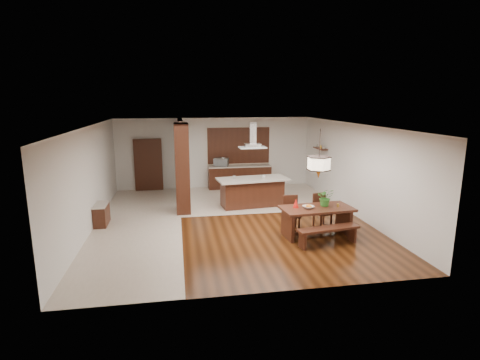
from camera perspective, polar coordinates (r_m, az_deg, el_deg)
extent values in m
plane|color=black|center=(11.59, -1.47, -6.11)|extent=(9.00, 9.00, 0.00)
cube|color=white|center=(11.03, -1.55, 8.35)|extent=(8.00, 9.00, 0.04)
cube|color=silver|center=(15.63, -3.89, 4.11)|extent=(8.00, 0.04, 2.90)
cube|color=silver|center=(6.93, 3.87, -6.22)|extent=(8.00, 0.04, 2.90)
cube|color=silver|center=(11.37, -21.88, 0.21)|extent=(0.04, 9.00, 2.90)
cube|color=silver|center=(12.43, 17.07, 1.51)|extent=(0.04, 9.00, 2.90)
cube|color=beige|center=(11.54, -15.20, -6.60)|extent=(2.50, 9.00, 0.01)
cube|color=beige|center=(14.16, 2.08, -2.68)|extent=(5.50, 4.00, 0.01)
cube|color=#3C230F|center=(11.03, -1.55, 8.28)|extent=(8.00, 9.00, 0.02)
cube|color=black|center=(12.29, -8.80, 1.79)|extent=(0.45, 1.00, 2.90)
cube|color=silver|center=(14.36, -8.96, 3.28)|extent=(0.18, 2.40, 2.90)
cube|color=black|center=(11.79, -20.34, -4.96)|extent=(0.37, 0.88, 0.63)
cube|color=black|center=(15.55, -13.78, 2.26)|extent=(1.10, 0.20, 2.10)
cube|color=black|center=(15.64, -0.07, 0.43)|extent=(2.60, 0.60, 0.90)
cube|color=beige|center=(15.55, -0.07, 2.14)|extent=(2.60, 0.62, 0.05)
cube|color=brown|center=(15.68, -0.24, 5.28)|extent=(2.60, 0.08, 1.50)
cube|color=black|center=(14.72, 12.09, 3.17)|extent=(0.26, 0.90, 0.04)
cube|color=black|center=(14.66, 12.16, 4.72)|extent=(0.26, 0.90, 0.04)
cube|color=black|center=(10.29, 11.63, -4.28)|extent=(1.98, 1.11, 0.06)
cube|color=black|center=(10.08, 7.27, -6.84)|extent=(0.15, 0.77, 0.73)
cube|color=black|center=(10.78, 15.53, -5.93)|extent=(0.15, 0.77, 0.73)
imported|color=#2F7226|center=(10.39, 12.90, -2.59)|extent=(0.52, 0.48, 0.49)
imported|color=beige|center=(10.14, 10.38, -4.08)|extent=(0.35, 0.35, 0.07)
cone|color=red|center=(10.14, 8.52, -3.51)|extent=(0.17, 0.17, 0.24)
cylinder|color=gold|center=(10.46, 14.71, -3.72)|extent=(0.08, 0.08, 0.09)
cube|color=black|center=(12.95, 1.86, -1.97)|extent=(2.17, 1.02, 0.94)
cube|color=beige|center=(12.79, 1.93, 0.14)|extent=(2.51, 1.31, 0.05)
imported|color=white|center=(12.84, 3.66, 0.50)|extent=(0.15, 0.15, 0.09)
imported|color=silver|center=(15.41, -2.90, 2.74)|extent=(0.67, 0.55, 0.32)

